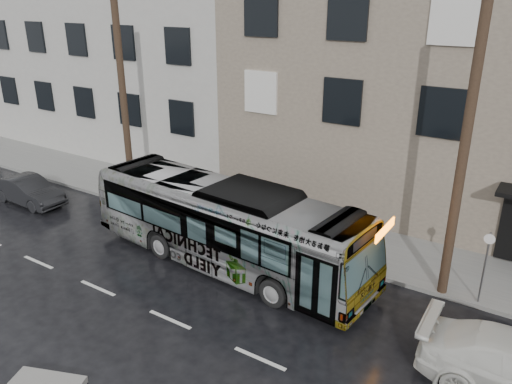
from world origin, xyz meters
TOP-DOWN VIEW (x-y plane):
  - ground at (0.00, 0.00)m, footprint 120.00×120.00m
  - sidewalk at (0.00, 4.90)m, footprint 90.00×3.60m
  - building_taupe at (5.00, 12.70)m, footprint 20.00×12.00m
  - building_grey at (-18.00, 14.20)m, footprint 26.00×15.00m
  - utility_pole_front at (6.50, 3.30)m, footprint 0.30×0.30m
  - utility_pole_rear at (-7.50, 3.30)m, footprint 0.30×0.30m
  - sign_post at (7.60, 3.30)m, footprint 0.06×0.06m
  - bus at (-0.61, 1.20)m, footprint 11.33×3.53m
  - dark_sedan at (-11.66, 0.77)m, footprint 3.90×1.38m

SIDE VIEW (x-z plane):
  - ground at x=0.00m, z-range 0.00..0.00m
  - sidewalk at x=0.00m, z-range 0.00..0.15m
  - dark_sedan at x=-11.66m, z-range 0.00..1.28m
  - sign_post at x=7.60m, z-range 0.15..2.55m
  - bus at x=-0.61m, z-range 0.00..3.11m
  - utility_pole_front at x=6.50m, z-range 0.15..9.15m
  - utility_pole_rear at x=-7.50m, z-range 0.15..9.15m
  - building_taupe at x=5.00m, z-range 0.00..11.00m
  - building_grey at x=-18.00m, z-range 0.00..16.00m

